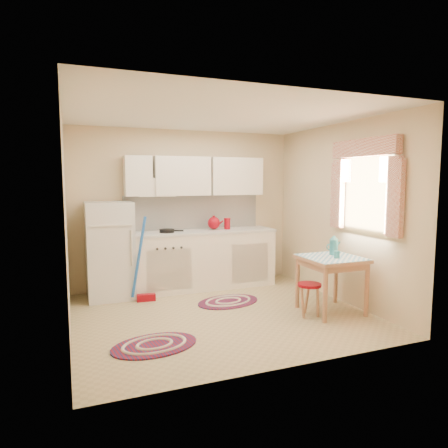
{
  "coord_description": "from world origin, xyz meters",
  "views": [
    {
      "loc": [
        -1.77,
        -4.63,
        1.71
      ],
      "look_at": [
        0.14,
        0.25,
        1.13
      ],
      "focal_mm": 32.0,
      "sensor_mm": 36.0,
      "label": 1
    }
  ],
  "objects_px": {
    "base_cabinets": "(204,260)",
    "stool": "(309,300)",
    "table": "(331,285)",
    "fridge": "(110,250)"
  },
  "relations": [
    {
      "from": "base_cabinets",
      "to": "table",
      "type": "height_order",
      "value": "base_cabinets"
    },
    {
      "from": "fridge",
      "to": "stool",
      "type": "xyz_separation_m",
      "value": [
        2.24,
        -1.73,
        -0.49
      ]
    },
    {
      "from": "fridge",
      "to": "stool",
      "type": "bearing_deg",
      "value": -37.62
    },
    {
      "from": "base_cabinets",
      "to": "stool",
      "type": "height_order",
      "value": "base_cabinets"
    },
    {
      "from": "fridge",
      "to": "table",
      "type": "xyz_separation_m",
      "value": [
        2.6,
        -1.69,
        -0.34
      ]
    },
    {
      "from": "table",
      "to": "fridge",
      "type": "bearing_deg",
      "value": 146.96
    },
    {
      "from": "table",
      "to": "stool",
      "type": "xyz_separation_m",
      "value": [
        -0.35,
        -0.04,
        -0.15
      ]
    },
    {
      "from": "stool",
      "to": "table",
      "type": "bearing_deg",
      "value": 6.38
    },
    {
      "from": "base_cabinets",
      "to": "table",
      "type": "relative_size",
      "value": 3.12
    },
    {
      "from": "table",
      "to": "stool",
      "type": "bearing_deg",
      "value": -173.62
    }
  ]
}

